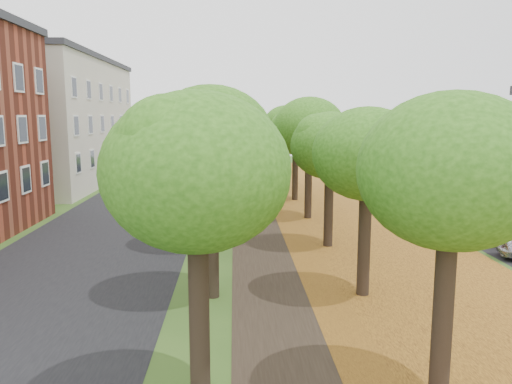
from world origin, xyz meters
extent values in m
cube|color=black|center=(-7.50, 15.00, 0.00)|extent=(8.00, 70.00, 0.01)
cube|color=black|center=(0.00, 15.00, 0.00)|extent=(3.20, 70.00, 0.01)
cube|color=#AD6F1F|center=(5.00, 15.00, 0.01)|extent=(7.50, 70.00, 0.01)
cylinder|color=black|center=(-2.20, 0.00, 1.75)|extent=(0.40, 0.40, 3.51)
ellipsoid|color=#255712|center=(-2.20, 0.00, 4.74)|extent=(3.79, 3.79, 3.22)
cylinder|color=black|center=(-2.20, 6.00, 1.75)|extent=(0.40, 0.40, 3.51)
ellipsoid|color=#255712|center=(-2.20, 6.00, 4.74)|extent=(3.79, 3.79, 3.22)
cylinder|color=black|center=(-2.20, 12.00, 1.75)|extent=(0.40, 0.40, 3.51)
ellipsoid|color=#255712|center=(-2.20, 12.00, 4.74)|extent=(3.79, 3.79, 3.22)
cylinder|color=black|center=(-2.20, 18.00, 1.75)|extent=(0.40, 0.40, 3.51)
ellipsoid|color=#255712|center=(-2.20, 18.00, 4.74)|extent=(3.79, 3.79, 3.22)
cylinder|color=black|center=(-2.20, 24.00, 1.75)|extent=(0.40, 0.40, 3.51)
ellipsoid|color=#255712|center=(-2.20, 24.00, 4.74)|extent=(3.79, 3.79, 3.22)
cylinder|color=black|center=(-2.20, 30.00, 1.75)|extent=(0.40, 0.40, 3.51)
ellipsoid|color=#255712|center=(-2.20, 30.00, 4.74)|extent=(3.79, 3.79, 3.22)
cylinder|color=black|center=(2.60, 0.00, 1.75)|extent=(0.40, 0.40, 3.51)
ellipsoid|color=#255712|center=(2.60, 0.00, 4.74)|extent=(3.79, 3.79, 3.22)
cylinder|color=black|center=(2.60, 6.00, 1.75)|extent=(0.40, 0.40, 3.51)
ellipsoid|color=#255712|center=(2.60, 6.00, 4.74)|extent=(3.79, 3.79, 3.22)
cylinder|color=black|center=(2.60, 12.00, 1.75)|extent=(0.40, 0.40, 3.51)
ellipsoid|color=#255712|center=(2.60, 12.00, 4.74)|extent=(3.79, 3.79, 3.22)
cylinder|color=black|center=(2.60, 18.00, 1.75)|extent=(0.40, 0.40, 3.51)
ellipsoid|color=#255712|center=(2.60, 18.00, 4.74)|extent=(3.79, 3.79, 3.22)
cylinder|color=black|center=(2.60, 24.00, 1.75)|extent=(0.40, 0.40, 3.51)
ellipsoid|color=#255712|center=(2.60, 24.00, 4.74)|extent=(3.79, 3.79, 3.22)
cylinder|color=black|center=(2.60, 30.00, 1.75)|extent=(0.40, 0.40, 3.51)
ellipsoid|color=#255712|center=(2.60, 30.00, 4.74)|extent=(3.79, 3.79, 3.22)
cube|color=beige|center=(-17.00, 33.00, 5.00)|extent=(10.00, 20.00, 10.00)
cube|color=#2D2D33|center=(-17.00, 33.00, 10.20)|extent=(10.30, 20.30, 0.40)
imported|color=#323136|center=(11.00, 16.17, 0.70)|extent=(4.98, 2.46, 1.39)
imported|color=silver|center=(11.00, 18.71, 0.64)|extent=(4.80, 2.59, 1.28)
camera|label=1|loc=(-1.51, -9.19, 5.73)|focal=35.00mm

